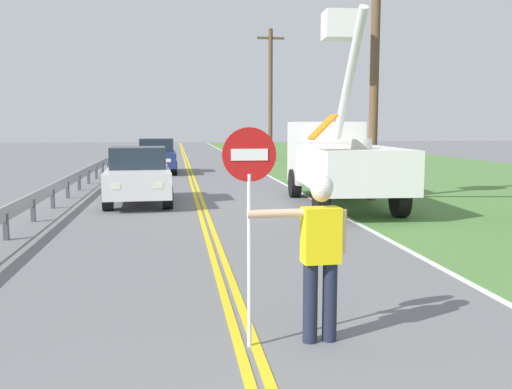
{
  "coord_description": "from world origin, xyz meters",
  "views": [
    {
      "loc": [
        -0.73,
        -1.91,
        2.35
      ],
      "look_at": [
        0.6,
        7.41,
        1.2
      ],
      "focal_mm": 39.89,
      "sensor_mm": 36.0,
      "label": 1
    }
  ],
  "objects_px": {
    "utility_pole_mid": "(270,93)",
    "oncoming_sedan_nearest": "(138,176)",
    "stop_sign_paddle": "(249,188)",
    "oncoming_sedan_second": "(157,156)",
    "utility_pole_near": "(375,62)",
    "flagger_worker": "(320,248)",
    "utility_bucket_truck": "(338,157)"
  },
  "relations": [
    {
      "from": "utility_pole_near",
      "to": "utility_pole_mid",
      "type": "bearing_deg",
      "value": 89.45
    },
    {
      "from": "utility_bucket_truck",
      "to": "utility_pole_mid",
      "type": "distance_m",
      "value": 21.46
    },
    {
      "from": "oncoming_sedan_second",
      "to": "utility_pole_near",
      "type": "height_order",
      "value": "utility_pole_near"
    },
    {
      "from": "stop_sign_paddle",
      "to": "oncoming_sedan_nearest",
      "type": "distance_m",
      "value": 11.75
    },
    {
      "from": "stop_sign_paddle",
      "to": "oncoming_sedan_second",
      "type": "height_order",
      "value": "stop_sign_paddle"
    },
    {
      "from": "stop_sign_paddle",
      "to": "oncoming_sedan_nearest",
      "type": "relative_size",
      "value": 0.56
    },
    {
      "from": "flagger_worker",
      "to": "stop_sign_paddle",
      "type": "height_order",
      "value": "stop_sign_paddle"
    },
    {
      "from": "oncoming_sedan_nearest",
      "to": "utility_pole_mid",
      "type": "relative_size",
      "value": 0.49
    },
    {
      "from": "stop_sign_paddle",
      "to": "utility_pole_mid",
      "type": "relative_size",
      "value": 0.27
    },
    {
      "from": "oncoming_sedan_nearest",
      "to": "utility_pole_mid",
      "type": "distance_m",
      "value": 21.86
    },
    {
      "from": "stop_sign_paddle",
      "to": "utility_bucket_truck",
      "type": "distance_m",
      "value": 11.36
    },
    {
      "from": "flagger_worker",
      "to": "utility_pole_near",
      "type": "xyz_separation_m",
      "value": [
        4.61,
        11.3,
        3.25
      ]
    },
    {
      "from": "flagger_worker",
      "to": "oncoming_sedan_nearest",
      "type": "relative_size",
      "value": 0.44
    },
    {
      "from": "flagger_worker",
      "to": "utility_pole_near",
      "type": "relative_size",
      "value": 0.22
    },
    {
      "from": "utility_pole_near",
      "to": "utility_bucket_truck",
      "type": "bearing_deg",
      "value": -150.91
    },
    {
      "from": "stop_sign_paddle",
      "to": "oncoming_sedan_nearest",
      "type": "bearing_deg",
      "value": 99.13
    },
    {
      "from": "utility_bucket_truck",
      "to": "utility_pole_mid",
      "type": "relative_size",
      "value": 0.8
    },
    {
      "from": "flagger_worker",
      "to": "utility_pole_mid",
      "type": "distance_m",
      "value": 32.3
    },
    {
      "from": "utility_pole_near",
      "to": "utility_pole_mid",
      "type": "height_order",
      "value": "utility_pole_mid"
    },
    {
      "from": "oncoming_sedan_second",
      "to": "utility_pole_mid",
      "type": "bearing_deg",
      "value": 51.62
    },
    {
      "from": "stop_sign_paddle",
      "to": "utility_pole_mid",
      "type": "distance_m",
      "value": 32.4
    },
    {
      "from": "oncoming_sedan_nearest",
      "to": "utility_pole_near",
      "type": "height_order",
      "value": "utility_pole_near"
    },
    {
      "from": "utility_bucket_truck",
      "to": "flagger_worker",
      "type": "bearing_deg",
      "value": -107.31
    },
    {
      "from": "utility_pole_mid",
      "to": "oncoming_sedan_nearest",
      "type": "bearing_deg",
      "value": -110.18
    },
    {
      "from": "stop_sign_paddle",
      "to": "utility_pole_near",
      "type": "bearing_deg",
      "value": 64.64
    },
    {
      "from": "utility_bucket_truck",
      "to": "utility_pole_mid",
      "type": "height_order",
      "value": "utility_pole_mid"
    },
    {
      "from": "stop_sign_paddle",
      "to": "utility_pole_near",
      "type": "relative_size",
      "value": 0.28
    },
    {
      "from": "stop_sign_paddle",
      "to": "utility_pole_near",
      "type": "distance_m",
      "value": 12.81
    },
    {
      "from": "flagger_worker",
      "to": "stop_sign_paddle",
      "type": "xyz_separation_m",
      "value": [
        -0.77,
        -0.04,
        0.66
      ]
    },
    {
      "from": "utility_bucket_truck",
      "to": "oncoming_sedan_second",
      "type": "xyz_separation_m",
      "value": [
        -5.71,
        12.07,
        -0.59
      ]
    },
    {
      "from": "utility_bucket_truck",
      "to": "oncoming_sedan_nearest",
      "type": "bearing_deg",
      "value": 170.76
    },
    {
      "from": "flagger_worker",
      "to": "stop_sign_paddle",
      "type": "relative_size",
      "value": 0.78
    }
  ]
}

